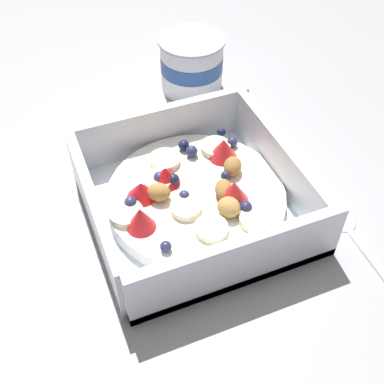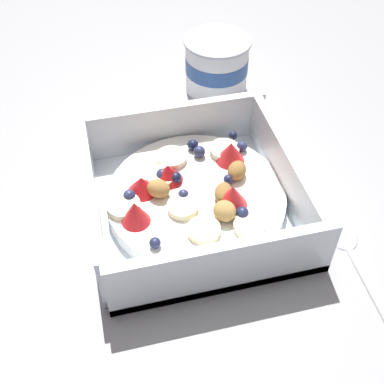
# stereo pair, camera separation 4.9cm
# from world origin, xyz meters

# --- Properties ---
(ground_plane) EXTENTS (2.40, 2.40, 0.00)m
(ground_plane) POSITION_xyz_m (0.00, 0.00, 0.00)
(ground_plane) COLOR #9E9EA3
(fruit_bowl) EXTENTS (0.21, 0.21, 0.07)m
(fruit_bowl) POSITION_xyz_m (-0.00, -0.01, 0.02)
(fruit_bowl) COLOR white
(fruit_bowl) RESTS_ON ground
(spoon) EXTENTS (0.03, 0.17, 0.01)m
(spoon) POSITION_xyz_m (0.13, -0.10, 0.00)
(spoon) COLOR silver
(spoon) RESTS_ON ground
(yogurt_cup) EXTENTS (0.09, 0.09, 0.07)m
(yogurt_cup) POSITION_xyz_m (0.08, 0.20, 0.04)
(yogurt_cup) COLOR white
(yogurt_cup) RESTS_ON ground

